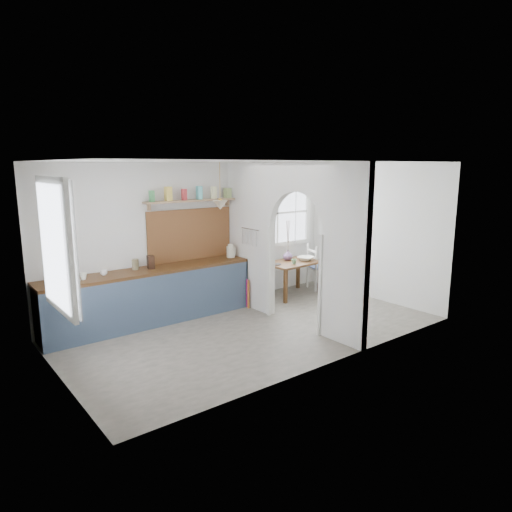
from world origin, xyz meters
TOP-DOWN VIEW (x-y plane):
  - floor at (0.00, 0.00)m, footprint 5.80×3.20m
  - ceiling at (0.00, 0.00)m, footprint 5.80×3.20m
  - walls at (0.00, 0.00)m, footprint 5.81×3.21m
  - partition at (0.70, 0.06)m, footprint 0.12×3.20m
  - kitchen_window at (-2.87, 0.00)m, footprint 0.10×1.16m
  - nook_window at (1.80, 1.56)m, footprint 1.76×0.10m
  - counter at (-1.13, 1.33)m, footprint 3.50×0.60m
  - sink at (-2.43, 1.30)m, footprint 0.40×0.40m
  - backsplash at (-0.20, 1.58)m, footprint 1.65×0.03m
  - shelf at (-0.20, 1.49)m, footprint 1.75×0.20m
  - pendant_lamp at (0.15, 1.15)m, footprint 0.26×0.26m
  - utensil_rail at (0.61, 0.90)m, footprint 0.02×0.50m
  - dining_table at (1.79, 1.08)m, footprint 1.12×0.78m
  - chair_left at (0.90, 1.18)m, footprint 0.49×0.49m
  - chair_right at (2.56, 1.06)m, footprint 0.55×0.55m
  - kettle at (0.47, 1.31)m, footprint 0.23×0.19m
  - mug_a at (-2.19, 1.26)m, footprint 0.12×0.12m
  - mug_b at (-1.86, 1.35)m, footprint 0.11×0.11m
  - knife_block at (-1.09, 1.34)m, footprint 0.12×0.15m
  - jar at (-1.32, 1.42)m, footprint 0.13×0.13m
  - towel_magenta at (0.58, 0.96)m, footprint 0.02×0.03m
  - towel_orange at (0.58, 0.92)m, footprint 0.02×0.03m
  - bowl at (2.09, 1.02)m, footprint 0.40×0.40m
  - table_cup at (1.67, 0.91)m, footprint 0.12×0.12m
  - plate at (1.36, 1.08)m, footprint 0.21×0.21m
  - vase at (1.83, 1.26)m, footprint 0.25×0.25m

SIDE VIEW (x-z plane):
  - floor at x=0.00m, z-range -0.01..0.01m
  - towel_orange at x=0.58m, z-range -0.03..0.53m
  - towel_magenta at x=0.58m, z-range 0.02..0.53m
  - dining_table at x=1.79m, z-range 0.00..0.68m
  - chair_left at x=0.90m, z-range 0.00..0.85m
  - counter at x=-1.13m, z-range 0.01..0.91m
  - chair_right at x=2.56m, z-range 0.00..0.95m
  - plate at x=1.36m, z-range 0.68..0.70m
  - bowl at x=2.09m, z-range 0.68..0.76m
  - table_cup at x=1.67m, z-range 0.68..0.78m
  - vase at x=1.83m, z-range 0.68..0.89m
  - sink at x=-2.43m, z-range 0.88..0.90m
  - mug_b at x=-1.86m, z-range 0.90..0.99m
  - mug_a at x=-2.19m, z-range 0.90..1.00m
  - jar at x=-1.32m, z-range 0.90..1.07m
  - knife_block at x=-1.09m, z-range 0.90..1.11m
  - kettle at x=0.47m, z-range 0.90..1.14m
  - walls at x=0.00m, z-range 0.00..2.60m
  - backsplash at x=-0.20m, z-range 0.90..1.80m
  - utensil_rail at x=0.61m, z-range 1.44..1.46m
  - partition at x=0.70m, z-range 0.15..2.75m
  - nook_window at x=1.80m, z-range 0.95..2.25m
  - kitchen_window at x=-2.87m, z-range 0.90..2.40m
  - pendant_lamp at x=0.15m, z-range 1.80..1.96m
  - shelf at x=-0.20m, z-range 1.89..2.10m
  - ceiling at x=0.00m, z-range 2.60..2.60m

